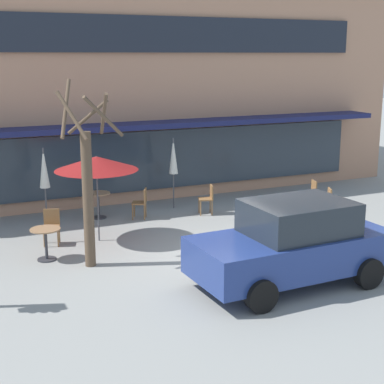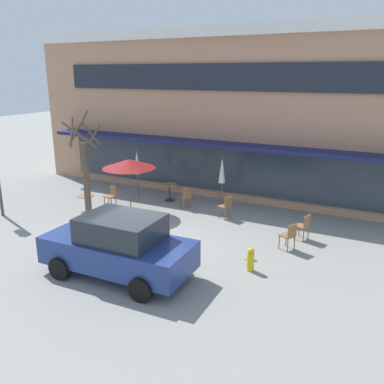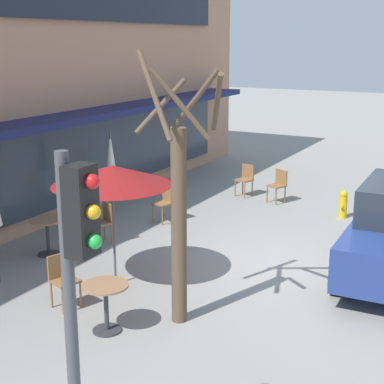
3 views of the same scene
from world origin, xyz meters
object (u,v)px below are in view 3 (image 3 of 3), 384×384
(cafe_chair_3, at_px, (104,220))
(fire_hydrant, at_px, (343,204))
(patio_umbrella_green_folded, at_px, (112,175))
(cafe_chair_2, at_px, (246,178))
(cafe_table_streetside, at_px, (47,231))
(traffic_light_pole, at_px, (77,276))
(cafe_chair_0, at_px, (62,277))
(cafe_table_near_wall, at_px, (106,300))
(cafe_chair_4, at_px, (165,201))
(cafe_chair_1, at_px, (278,184))
(patio_umbrella_corner_open, at_px, (111,156))
(street_tree, at_px, (179,205))

(cafe_chair_3, height_order, fire_hydrant, cafe_chair_3)
(patio_umbrella_green_folded, xyz_separation_m, cafe_chair_2, (6.84, 0.39, -1.50))
(cafe_table_streetside, height_order, traffic_light_pole, traffic_light_pole)
(cafe_chair_2, height_order, fire_hydrant, cafe_chair_2)
(cafe_chair_0, relative_size, fire_hydrant, 1.26)
(cafe_table_near_wall, bearing_deg, cafe_chair_4, 21.66)
(patio_umbrella_green_folded, height_order, cafe_chair_2, patio_umbrella_green_folded)
(cafe_chair_1, bearing_deg, cafe_chair_0, 173.46)
(cafe_table_streetside, height_order, cafe_chair_2, cafe_chair_2)
(traffic_light_pole, bearing_deg, cafe_table_streetside, 44.65)
(cafe_table_near_wall, bearing_deg, cafe_table_streetside, 55.14)
(cafe_chair_1, height_order, cafe_chair_2, same)
(patio_umbrella_green_folded, bearing_deg, cafe_chair_4, 17.27)
(cafe_table_streetside, relative_size, cafe_chair_1, 0.85)
(cafe_chair_4, bearing_deg, cafe_chair_0, -169.23)
(patio_umbrella_corner_open, bearing_deg, patio_umbrella_green_folded, -143.60)
(patio_umbrella_green_folded, distance_m, cafe_chair_1, 6.82)
(cafe_table_near_wall, distance_m, cafe_table_streetside, 3.67)
(cafe_chair_1, bearing_deg, cafe_chair_2, 78.12)
(cafe_chair_2, relative_size, cafe_chair_3, 1.00)
(street_tree, bearing_deg, cafe_chair_1, 8.23)
(cafe_table_near_wall, distance_m, cafe_chair_3, 4.04)
(cafe_table_streetside, bearing_deg, street_tree, -108.27)
(cafe_chair_0, bearing_deg, cafe_chair_3, 24.24)
(cafe_chair_1, bearing_deg, cafe_chair_3, 156.01)
(cafe_table_streetside, relative_size, patio_umbrella_green_folded, 0.35)
(cafe_table_streetside, bearing_deg, cafe_table_near_wall, -124.86)
(cafe_chair_0, xyz_separation_m, cafe_chair_2, (7.99, 0.17, 0.00))
(patio_umbrella_green_folded, relative_size, cafe_chair_1, 2.47)
(fire_hydrant, bearing_deg, cafe_chair_0, 158.64)
(cafe_chair_4, height_order, traffic_light_pole, traffic_light_pole)
(cafe_chair_1, height_order, street_tree, street_tree)
(cafe_chair_1, distance_m, cafe_chair_2, 1.08)
(cafe_chair_3, bearing_deg, cafe_chair_4, -10.70)
(cafe_chair_1, xyz_separation_m, fire_hydrant, (-0.60, -1.91, -0.17))
(cafe_chair_1, xyz_separation_m, traffic_light_pole, (-10.93, -2.08, 1.77))
(cafe_table_streetside, xyz_separation_m, patio_umbrella_green_folded, (-0.58, -2.09, 1.51))
(fire_hydrant, bearing_deg, cafe_chair_3, 136.41)
(street_tree, bearing_deg, patio_umbrella_green_folded, 68.57)
(street_tree, distance_m, fire_hydrant, 6.92)
(patio_umbrella_corner_open, xyz_separation_m, fire_hydrant, (3.00, -4.80, -1.27))
(patio_umbrella_corner_open, xyz_separation_m, traffic_light_pole, (-7.34, -4.97, 0.67))
(patio_umbrella_green_folded, height_order, patio_umbrella_corner_open, same)
(cafe_table_near_wall, distance_m, fire_hydrant, 7.71)
(cafe_table_near_wall, relative_size, street_tree, 0.18)
(cafe_table_streetside, relative_size, patio_umbrella_corner_open, 0.35)
(cafe_chair_2, bearing_deg, fire_hydrant, -105.50)
(cafe_chair_0, xyz_separation_m, fire_hydrant, (7.17, -2.80, -0.17))
(patio_umbrella_corner_open, distance_m, fire_hydrant, 5.80)
(cafe_chair_2, bearing_deg, patio_umbrella_corner_open, 154.33)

